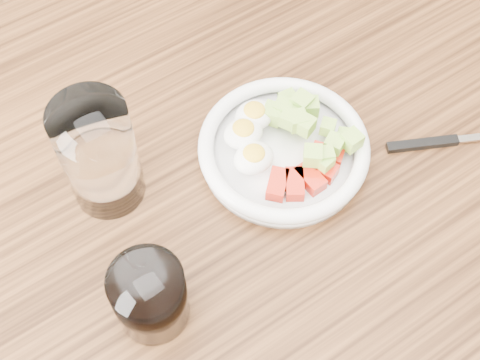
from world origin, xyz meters
name	(u,v)px	position (x,y,z in m)	size (l,w,h in m)	color
dining_table	(251,232)	(0.00, 0.00, 0.67)	(1.50, 0.90, 0.77)	brown
bowl	(283,146)	(0.06, 0.03, 0.79)	(0.21, 0.21, 0.05)	white
fork	(442,142)	(0.23, -0.07, 0.77)	(0.17, 0.09, 0.01)	black
water_glass	(99,155)	(-0.13, 0.10, 0.84)	(0.08, 0.08, 0.15)	white
coffee_glass	(150,296)	(-0.17, -0.06, 0.81)	(0.08, 0.08, 0.09)	white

